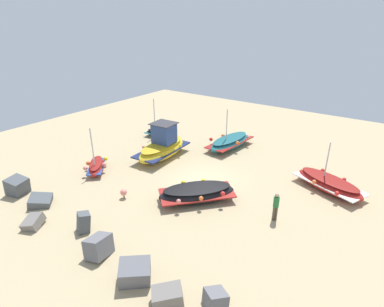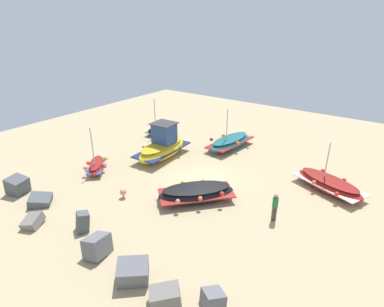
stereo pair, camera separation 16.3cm
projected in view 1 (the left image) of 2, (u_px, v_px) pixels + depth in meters
name	position (u px, v px, depth m)	size (l,w,h in m)	color
ground_plane	(203.00, 181.00, 21.71)	(45.13, 45.13, 0.00)	tan
fishing_boat_0	(230.00, 142.00, 27.18)	(2.72, 5.27, 3.69)	#1E6670
fishing_boat_1	(160.00, 133.00, 29.51)	(3.16, 1.74, 3.78)	black
fishing_boat_2	(197.00, 193.00, 19.10)	(4.56, 4.81, 1.12)	black
fishing_boat_3	(329.00, 184.00, 20.35)	(5.08, 3.48, 3.30)	maroon
fishing_boat_4	(163.00, 147.00, 25.17)	(2.58, 5.49, 2.86)	gold
fishing_boat_5	(96.00, 166.00, 22.96)	(2.84, 2.90, 3.58)	maroon
person_walking	(276.00, 205.00, 17.05)	(0.32, 0.32, 1.74)	brown
breakwater_rocks	(103.00, 247.00, 14.69)	(19.32, 2.99, 1.36)	slate
mooring_buoy_0	(124.00, 192.00, 19.44)	(0.43, 0.43, 0.62)	#3F3F42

